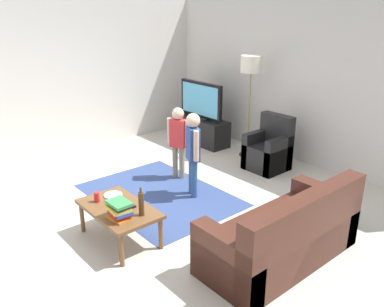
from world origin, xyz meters
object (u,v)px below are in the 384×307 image
object	(u,v)px
floor_lamp	(251,70)
coffee_table	(119,211)
bottle	(141,204)
plate	(113,195)
tv_remote	(130,205)
tv_stand	(201,131)
book_stack	(119,210)
child_near_tv	(178,136)
armchair	(269,151)
couch	(287,238)
child_center	(193,147)
tv	(201,101)
soda_can	(97,197)

from	to	relation	value
floor_lamp	coffee_table	bearing A→B (deg)	-73.38
bottle	plate	distance (m)	0.63
floor_lamp	tv_remote	size ratio (longest dim) A/B	10.47
tv_stand	bottle	size ratio (longest dim) A/B	3.66
tv_remote	book_stack	bearing A→B (deg)	-60.39
child_near_tv	plate	world-z (taller)	child_near_tv
armchair	floor_lamp	world-z (taller)	floor_lamp
couch	child_center	world-z (taller)	child_center
bottle	armchair	bearing A→B (deg)	102.01
tv	child_center	xyz separation A→B (m)	(1.70, -1.64, -0.12)
plate	child_center	bearing A→B (deg)	91.90
tv_stand	tv	xyz separation A→B (m)	(0.00, -0.02, 0.60)
child_center	book_stack	bearing A→B (deg)	-69.58
book_stack	plate	distance (m)	0.57
tv	book_stack	xyz separation A→B (m)	(2.26, -3.15, -0.33)
tv	plate	size ratio (longest dim) A/B	5.00
book_stack	tv_remote	world-z (taller)	book_stack
armchair	book_stack	xyz separation A→B (m)	(0.52, -3.14, 0.22)
floor_lamp	bottle	world-z (taller)	floor_lamp
book_stack	bottle	distance (m)	0.24
tv_stand	armchair	distance (m)	1.74
child_near_tv	couch	bearing A→B (deg)	-12.11
bottle	tv_stand	bearing A→B (deg)	128.55
tv_remote	soda_can	world-z (taller)	soda_can
plate	floor_lamp	bearing A→B (deg)	101.96
floor_lamp	plate	bearing A→B (deg)	-78.04
couch	coffee_table	xyz separation A→B (m)	(-1.50, -1.11, 0.08)
tv_remote	plate	distance (m)	0.35
tv_stand	tv	size ratio (longest dim) A/B	1.09
tv_remote	plate	bearing A→B (deg)	176.98
coffee_table	bottle	xyz separation A→B (m)	(0.32, 0.10, 0.19)
armchair	soda_can	bearing A→B (deg)	-89.60
floor_lamp	bottle	size ratio (longest dim) A/B	5.43
tv_stand	child_near_tv	world-z (taller)	child_near_tv
tv	plate	xyz separation A→B (m)	(1.74, -2.94, -0.42)
tv	child_near_tv	xyz separation A→B (m)	(1.06, -1.40, -0.17)
tv_stand	floor_lamp	world-z (taller)	floor_lamp
tv_stand	child_center	size ratio (longest dim) A/B	0.99
child_near_tv	bottle	xyz separation A→B (m)	(1.30, -1.54, -0.12)
couch	bottle	world-z (taller)	couch
child_center	bottle	distance (m)	1.47
armchair	plate	xyz separation A→B (m)	(0.00, -2.92, 0.13)
couch	plate	bearing A→B (deg)	-150.65
tv_remote	plate	world-z (taller)	plate
bottle	tv	bearing A→B (deg)	128.75
child_center	plate	distance (m)	1.33
tv_stand	plate	bearing A→B (deg)	-59.57
child_center	bottle	world-z (taller)	child_center
coffee_table	bottle	distance (m)	0.38
coffee_table	soda_can	size ratio (longest dim) A/B	8.33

